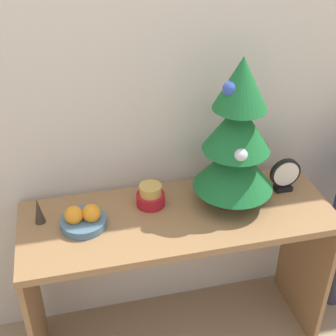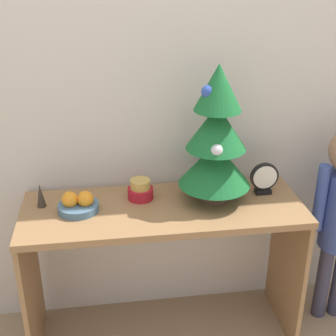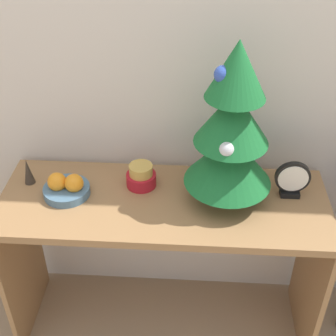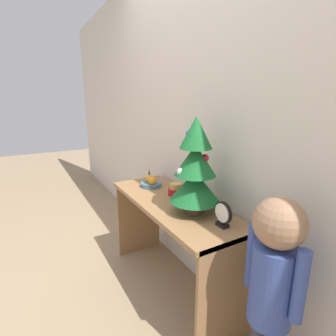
# 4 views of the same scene
# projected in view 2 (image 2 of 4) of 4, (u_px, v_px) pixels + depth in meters

# --- Properties ---
(back_wall) EXTENTS (7.00, 0.05, 2.50)m
(back_wall) POSITION_uv_depth(u_px,v_px,m) (155.00, 64.00, 1.99)
(back_wall) COLOR beige
(back_wall) RESTS_ON ground_plane
(console_table) EXTENTS (1.20, 0.44, 0.70)m
(console_table) POSITION_uv_depth(u_px,v_px,m) (163.00, 237.00, 2.05)
(console_table) COLOR olive
(console_table) RESTS_ON ground_plane
(mini_tree) EXTENTS (0.31, 0.31, 0.59)m
(mini_tree) POSITION_uv_depth(u_px,v_px,m) (216.00, 139.00, 1.92)
(mini_tree) COLOR #4C3828
(mini_tree) RESTS_ON console_table
(fruit_bowl) EXTENTS (0.17, 0.17, 0.09)m
(fruit_bowl) POSITION_uv_depth(u_px,v_px,m) (78.00, 204.00, 1.94)
(fruit_bowl) COLOR #476B84
(fruit_bowl) RESTS_ON console_table
(singing_bowl) EXTENTS (0.11, 0.11, 0.09)m
(singing_bowl) POSITION_uv_depth(u_px,v_px,m) (140.00, 190.00, 2.03)
(singing_bowl) COLOR #AD1923
(singing_bowl) RESTS_ON console_table
(desk_clock) EXTENTS (0.13, 0.04, 0.15)m
(desk_clock) POSITION_uv_depth(u_px,v_px,m) (264.00, 179.00, 2.06)
(desk_clock) COLOR black
(desk_clock) RESTS_ON console_table
(figurine) EXTENTS (0.04, 0.04, 0.10)m
(figurine) POSITION_uv_depth(u_px,v_px,m) (40.00, 195.00, 1.96)
(figurine) COLOR #382D23
(figurine) RESTS_ON console_table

